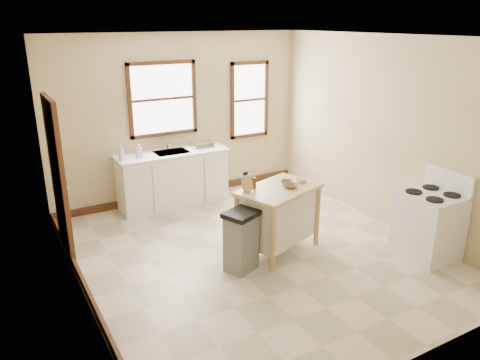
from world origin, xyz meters
The scene contains 23 objects.
floor centered at (0.00, 0.00, 0.00)m, with size 5.00×5.00×0.00m, color beige.
ceiling centered at (0.00, 0.00, 2.80)m, with size 5.00×5.00×0.00m, color white.
wall_back centered at (0.00, 2.50, 1.40)m, with size 4.50×0.04×2.80m, color #CABA85.
wall_left centered at (-2.25, 0.00, 1.40)m, with size 0.04×5.00×2.80m, color #CABA85.
wall_right centered at (2.25, 0.00, 1.40)m, with size 0.04×5.00×2.80m, color #CABA85.
window_main centered at (-0.30, 2.48, 1.75)m, with size 1.17×0.06×1.22m, color #401B11, non-canonical shape.
window_side centered at (1.35, 2.48, 1.60)m, with size 0.77×0.06×1.37m, color #401B11, non-canonical shape.
door_left centered at (-2.21, 1.30, 1.05)m, with size 0.06×0.90×2.10m, color #401B11.
baseboard_back centered at (0.00, 2.47, 0.06)m, with size 4.50×0.04×0.12m, color #401B11.
baseboard_left centered at (-2.22, 0.00, 0.06)m, with size 0.04×5.00×0.12m, color #401B11.
sink_counter centered at (-0.30, 2.20, 0.46)m, with size 1.86×0.62×0.92m, color white, non-canonical shape.
faucet centered at (-0.30, 2.38, 1.03)m, with size 0.03×0.03×0.22m, color silver.
soap_bottle_a centered at (-1.15, 2.15, 1.04)m, with size 0.09×0.09×0.23m, color #B2B2B2.
soap_bottle_b centered at (-0.84, 2.20, 1.02)m, with size 0.09×0.09×0.20m, color #B2B2B2.
dish_rack centered at (0.26, 2.21, 0.97)m, with size 0.37×0.28×0.09m, color silver, non-canonical shape.
kitchen_island centered at (0.30, -0.06, 0.45)m, with size 1.10×0.70×0.90m, color tan, non-canonical shape.
knife_block centered at (-0.12, 0.04, 1.00)m, with size 0.10×0.10×0.20m, color tan, non-canonical shape.
pepper_grinder centered at (0.02, 0.09, 0.97)m, with size 0.04×0.04×0.15m, color #452112.
bowl_a centered at (0.44, -0.13, 0.92)m, with size 0.19×0.19×0.05m, color brown.
bowl_b centered at (0.50, 0.04, 0.92)m, with size 0.16×0.16×0.04m, color brown.
bowl_c centered at (0.70, -0.01, 0.92)m, with size 0.15×0.15×0.05m, color white.
trash_bin centered at (-0.39, -0.28, 0.39)m, with size 0.40×0.34×0.78m, color slate, non-canonical shape.
gas_stove centered at (1.92, -1.17, 0.57)m, with size 0.71×0.71×1.15m, color white, non-canonical shape.
Camera 1 is at (-2.98, -4.81, 3.00)m, focal length 35.00 mm.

